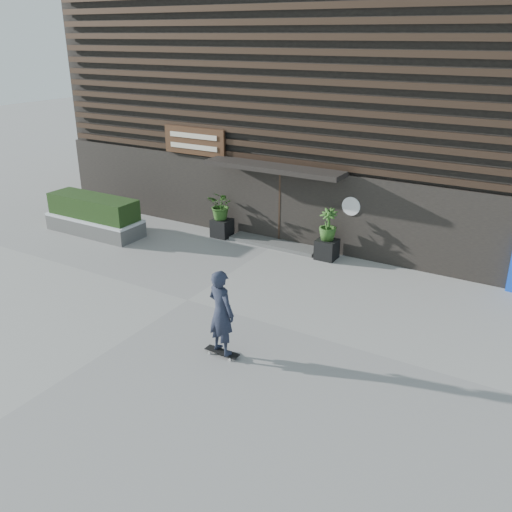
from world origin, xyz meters
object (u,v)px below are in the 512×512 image
Objects in this scene: raised_bed at (95,226)px; planter_pot_right at (327,249)px; skateboarder at (221,313)px; planter_pot_left at (222,228)px.

planter_pot_right is at bearing 13.81° from raised_bed.
raised_bed is 1.79× the size of skateboarder.
skateboarder is (0.31, -6.10, 0.72)m from planter_pot_right.
planter_pot_right reaches higher than raised_bed.
planter_pot_left is at bearing 180.00° from planter_pot_right.
planter_pot_right is 0.17× the size of raised_bed.
planter_pot_right is 0.31× the size of skateboarder.
raised_bed is (-7.72, -1.90, -0.05)m from planter_pot_right.
planter_pot_right is at bearing 92.94° from skateboarder.
planter_pot_left is 4.35m from raised_bed.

